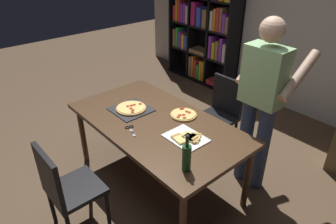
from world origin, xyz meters
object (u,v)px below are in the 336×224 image
at_px(chair_far_side, 221,110).
at_px(pepperoni_pizza_on_tray, 131,109).
at_px(kitchen_scissors, 130,129).
at_px(dining_table, 156,127).
at_px(person_serving_pizza, 262,98).
at_px(chair_near_camera, 65,186).
at_px(bookshelf, 205,27).
at_px(second_pizza_plain, 184,115).
at_px(wine_bottle, 187,157).

xyz_separation_m(chair_far_side, pepperoni_pizza_on_tray, (-0.35, -1.03, 0.25)).
xyz_separation_m(chair_far_side, kitchen_scissors, (-0.05, -1.25, 0.24)).
bearing_deg(dining_table, person_serving_pizza, 49.99).
bearing_deg(dining_table, kitchen_scissors, -99.48).
height_order(chair_near_camera, person_serving_pizza, person_serving_pizza).
relative_size(dining_table, chair_near_camera, 2.02).
bearing_deg(person_serving_pizza, chair_far_side, 160.97).
distance_m(bookshelf, second_pizza_plain, 2.70).
relative_size(dining_table, person_serving_pizza, 1.04).
height_order(pepperoni_pizza_on_tray, second_pizza_plain, pepperoni_pizza_on_tray).
relative_size(pepperoni_pizza_on_tray, kitchen_scissors, 1.87).
relative_size(person_serving_pizza, pepperoni_pizza_on_tray, 4.72).
distance_m(dining_table, person_serving_pizza, 1.04).
bearing_deg(bookshelf, wine_bottle, -49.10).
relative_size(dining_table, pepperoni_pizza_on_tray, 4.90).
height_order(wine_bottle, kitchen_scissors, wine_bottle).
relative_size(person_serving_pizza, kitchen_scissors, 8.82).
distance_m(pepperoni_pizza_on_tray, wine_bottle, 1.08).
relative_size(person_serving_pizza, second_pizza_plain, 6.61).
xyz_separation_m(person_serving_pizza, wine_bottle, (0.06, -1.04, -0.13)).
distance_m(dining_table, kitchen_scissors, 0.29).
bearing_deg(second_pizza_plain, wine_bottle, -42.02).
distance_m(person_serving_pizza, wine_bottle, 1.05).
relative_size(wine_bottle, second_pizza_plain, 1.19).
relative_size(bookshelf, second_pizza_plain, 7.37).
xyz_separation_m(chair_far_side, person_serving_pizza, (0.64, -0.22, 0.49)).
xyz_separation_m(chair_near_camera, second_pizza_plain, (0.09, 1.26, 0.25)).
relative_size(dining_table, kitchen_scissors, 9.15).
height_order(chair_far_side, bookshelf, bookshelf).
height_order(dining_table, second_pizza_plain, second_pizza_plain).
xyz_separation_m(chair_near_camera, wine_bottle, (0.70, 0.71, 0.36)).
bearing_deg(chair_near_camera, person_serving_pizza, 69.87).
height_order(dining_table, wine_bottle, wine_bottle).
distance_m(dining_table, second_pizza_plain, 0.30).
relative_size(dining_table, chair_far_side, 2.02).
distance_m(chair_far_side, wine_bottle, 1.48).
height_order(person_serving_pizza, pepperoni_pizza_on_tray, person_serving_pizza).
xyz_separation_m(chair_far_side, bookshelf, (-1.59, 1.39, 0.47)).
distance_m(chair_near_camera, kitchen_scissors, 0.75).
xyz_separation_m(dining_table, wine_bottle, (0.70, -0.27, 0.19)).
height_order(chair_far_side, person_serving_pizza, person_serving_pizza).
distance_m(chair_near_camera, second_pizza_plain, 1.29).
height_order(person_serving_pizza, kitchen_scissors, person_serving_pizza).
bearing_deg(dining_table, chair_near_camera, -90.00).
distance_m(chair_near_camera, chair_far_side, 1.96).
bearing_deg(kitchen_scissors, chair_far_side, 87.91).
bearing_deg(chair_near_camera, wine_bottle, 45.14).
height_order(pepperoni_pizza_on_tray, wine_bottle, wine_bottle).
xyz_separation_m(dining_table, chair_far_side, (0.00, 0.98, -0.17)).
relative_size(chair_far_side, pepperoni_pizza_on_tray, 2.43).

